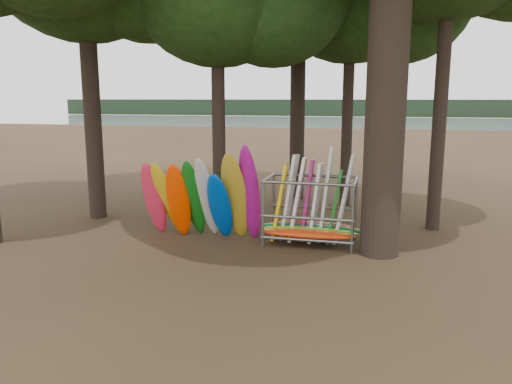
# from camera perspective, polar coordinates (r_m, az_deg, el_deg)

# --- Properties ---
(ground) EXTENTS (120.00, 120.00, 0.00)m
(ground) POSITION_cam_1_polar(r_m,az_deg,el_deg) (14.77, -2.73, -6.33)
(ground) COLOR #47331E
(ground) RESTS_ON ground
(lake) EXTENTS (160.00, 160.00, 0.00)m
(lake) POSITION_cam_1_polar(r_m,az_deg,el_deg) (73.75, 11.07, 7.12)
(lake) COLOR gray
(lake) RESTS_ON ground
(far_shore) EXTENTS (160.00, 4.00, 4.00)m
(far_shore) POSITION_cam_1_polar(r_m,az_deg,el_deg) (123.59, 12.48, 9.35)
(far_shore) COLOR black
(far_shore) RESTS_ON ground
(kayak_row) EXTENTS (3.86, 1.89, 3.15)m
(kayak_row) POSITION_cam_1_polar(r_m,az_deg,el_deg) (15.38, -6.21, -0.78)
(kayak_row) COLOR #D82443
(kayak_row) RESTS_ON ground
(storage_rack) EXTENTS (3.17, 1.58, 2.92)m
(storage_rack) POSITION_cam_1_polar(r_m,az_deg,el_deg) (15.04, 6.26, -2.34)
(storage_rack) COLOR slate
(storage_rack) RESTS_ON ground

